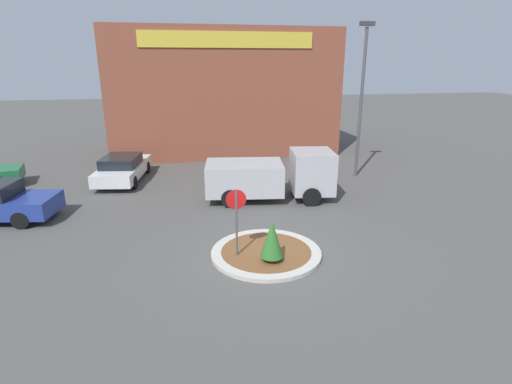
{
  "coord_description": "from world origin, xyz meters",
  "views": [
    {
      "loc": [
        -2.65,
        -11.25,
        5.91
      ],
      "look_at": [
        0.21,
        2.62,
        1.26
      ],
      "focal_mm": 28.0,
      "sensor_mm": 36.0,
      "label": 1
    }
  ],
  "objects_px": {
    "stop_sign": "(236,212)",
    "light_pole": "(362,92)",
    "utility_truck": "(272,175)",
    "parked_sedan_white": "(123,168)"
  },
  "relations": [
    {
      "from": "utility_truck",
      "to": "stop_sign",
      "type": "bearing_deg",
      "value": -106.08
    },
    {
      "from": "stop_sign",
      "to": "light_pole",
      "type": "bearing_deg",
      "value": 46.28
    },
    {
      "from": "stop_sign",
      "to": "light_pole",
      "type": "relative_size",
      "value": 0.3
    },
    {
      "from": "utility_truck",
      "to": "parked_sedan_white",
      "type": "xyz_separation_m",
      "value": [
        -6.85,
        4.29,
        -0.41
      ]
    },
    {
      "from": "utility_truck",
      "to": "parked_sedan_white",
      "type": "relative_size",
      "value": 1.18
    },
    {
      "from": "stop_sign",
      "to": "utility_truck",
      "type": "distance_m",
      "value": 5.94
    },
    {
      "from": "light_pole",
      "to": "stop_sign",
      "type": "bearing_deg",
      "value": -133.72
    },
    {
      "from": "parked_sedan_white",
      "to": "light_pole",
      "type": "distance_m",
      "value": 12.84
    },
    {
      "from": "utility_truck",
      "to": "light_pole",
      "type": "distance_m",
      "value": 6.87
    },
    {
      "from": "stop_sign",
      "to": "utility_truck",
      "type": "height_order",
      "value": "stop_sign"
    }
  ]
}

